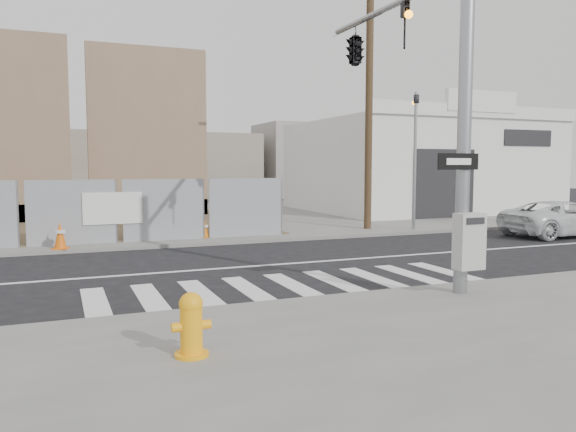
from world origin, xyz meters
name	(u,v)px	position (x,y,z in m)	size (l,w,h in m)	color
ground	(255,266)	(0.00, 0.00, 0.00)	(100.00, 100.00, 0.00)	black
sidewalk_far	(161,217)	(0.00, 14.00, 0.06)	(50.00, 20.00, 0.12)	slate
signal_pole	(386,68)	(2.49, -2.05, 4.78)	(0.96, 5.87, 7.00)	gray
far_signal_pole	(415,141)	(8.00, 4.60, 3.48)	(0.16, 0.20, 5.60)	gray
concrete_wall_right	(149,148)	(-0.50, 14.08, 3.38)	(5.50, 1.30, 8.00)	#7A6149
auto_shop	(417,166)	(14.00, 12.97, 2.54)	(12.00, 10.20, 5.95)	silver
utility_pole_right	(369,96)	(6.50, 5.50, 5.20)	(1.60, 0.28, 10.00)	#483621
fire_hydrant	(191,325)	(-3.06, -6.42, 0.53)	(0.50, 0.44, 0.83)	#FDA40E
suv	(563,218)	(12.37, 1.59, 0.64)	(2.13, 4.62, 1.28)	silver
traffic_cone_c	(60,236)	(-4.56, 4.22, 0.51)	(0.51, 0.51, 0.80)	#E6600C
traffic_cone_d	(205,229)	(-0.02, 5.14, 0.42)	(0.39, 0.39, 0.62)	orange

